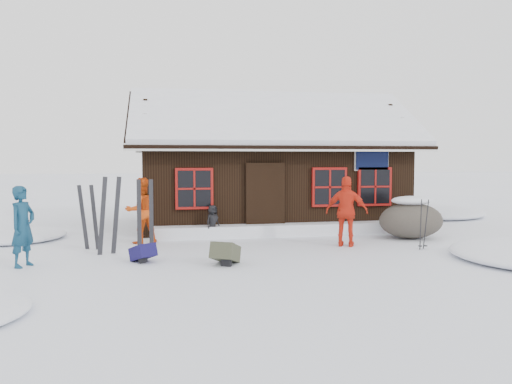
% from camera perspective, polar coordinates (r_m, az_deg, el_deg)
% --- Properties ---
extents(ground, '(120.00, 120.00, 0.00)m').
position_cam_1_polar(ground, '(11.74, -0.87, -6.88)').
color(ground, white).
rests_on(ground, ground).
extents(mountain_hut, '(8.90, 6.09, 4.42)m').
position_cam_1_polar(mountain_hut, '(16.72, 1.33, 1.81)').
color(mountain_hut, black).
rests_on(mountain_hut, ground).
extents(snow_drift, '(7.60, 0.60, 0.35)m').
position_cam_1_polar(snow_drift, '(14.19, 3.59, -4.27)').
color(snow_drift, white).
rests_on(snow_drift, ground).
extents(snow_mounds, '(20.60, 13.20, 0.48)m').
position_cam_1_polar(snow_mounds, '(13.89, 4.59, -5.19)').
color(snow_mounds, white).
rests_on(snow_mounds, ground).
extents(skier_teal, '(0.62, 0.71, 1.64)m').
position_cam_1_polar(skier_teal, '(11.12, -25.10, -3.58)').
color(skier_teal, navy).
rests_on(skier_teal, ground).
extents(skier_orange_left, '(1.00, 0.90, 1.69)m').
position_cam_1_polar(skier_orange_left, '(13.15, -12.99, -2.09)').
color(skier_orange_left, '#D2450E').
rests_on(skier_orange_left, ground).
extents(skier_orange_right, '(1.11, 0.82, 1.75)m').
position_cam_1_polar(skier_orange_right, '(12.56, 10.34, -2.20)').
color(skier_orange_right, red).
rests_on(skier_orange_right, ground).
extents(skier_crouched, '(0.53, 0.51, 0.92)m').
position_cam_1_polar(skier_crouched, '(13.67, -4.99, -3.40)').
color(skier_crouched, black).
rests_on(skier_crouched, ground).
extents(boulder, '(1.77, 1.33, 1.04)m').
position_cam_1_polar(boulder, '(14.27, 17.29, -2.99)').
color(boulder, '#524B41').
rests_on(boulder, ground).
extents(ski_pair_left, '(0.56, 0.17, 1.83)m').
position_cam_1_polar(ski_pair_left, '(11.87, -16.42, -2.70)').
color(ski_pair_left, black).
rests_on(ski_pair_left, ground).
extents(ski_pair_mid, '(0.50, 0.13, 1.61)m').
position_cam_1_polar(ski_pair_mid, '(12.62, -18.55, -2.86)').
color(ski_pair_mid, black).
rests_on(ski_pair_mid, ground).
extents(ski_pair_right, '(0.39, 0.09, 1.74)m').
position_cam_1_polar(ski_pair_right, '(12.10, -12.55, -2.71)').
color(ski_pair_right, black).
rests_on(ski_pair_right, ground).
extents(ski_poles, '(0.22, 0.11, 1.25)m').
position_cam_1_polar(ski_poles, '(12.66, 18.58, -3.61)').
color(ski_poles, black).
rests_on(ski_poles, ground).
extents(backpack_blue, '(0.60, 0.64, 0.28)m').
position_cam_1_polar(backpack_blue, '(10.90, -12.79, -7.08)').
color(backpack_blue, '#140F44').
rests_on(backpack_blue, ground).
extents(backpack_olive, '(0.70, 0.77, 0.34)m').
position_cam_1_polar(backpack_olive, '(10.40, -3.52, -7.35)').
color(backpack_olive, '#3C3E2C').
rests_on(backpack_olive, ground).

